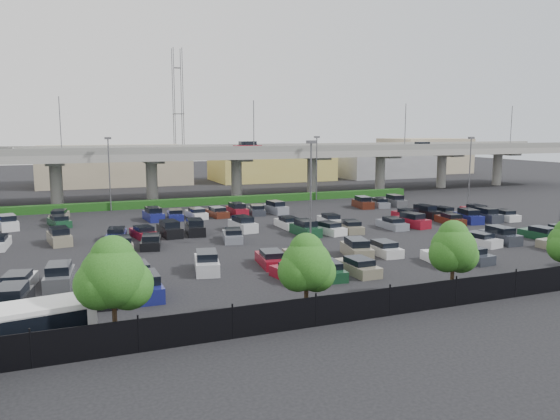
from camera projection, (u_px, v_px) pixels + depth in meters
The scene contains 10 objects.
ground at pixel (280, 232), 60.60m from camera, with size 280.00×280.00×0.00m, color black.
overpass at pixel (206, 157), 88.85m from camera, with size 150.00×13.00×15.80m.
hedge at pixel (219, 201), 83.47m from camera, with size 66.00×1.60×1.10m, color #153A11.
fence at pixel (442, 294), 34.74m from camera, with size 70.00×0.10×2.00m.
tree_row at pixel (439, 249), 35.99m from camera, with size 65.07×3.66×5.94m.
shuttle_bus at pixel (19, 327), 27.92m from camera, with size 7.68×3.66×2.37m.
parked_cars at pixel (274, 233), 56.82m from camera, with size 62.89×41.68×1.67m.
light_poles at pixel (238, 176), 60.01m from camera, with size 66.90×48.38×10.30m.
distant_buildings at pixel (228, 164), 121.37m from camera, with size 138.00×24.00×9.00m.
comm_tower at pixel (178, 111), 127.74m from camera, with size 2.40×2.40×30.00m.
Camera 1 is at (-22.18, -55.31, 11.30)m, focal length 35.00 mm.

